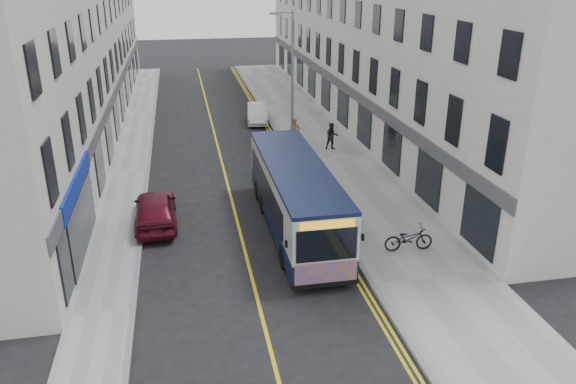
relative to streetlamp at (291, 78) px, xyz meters
name	(u,v)px	position (x,y,z in m)	size (l,w,h in m)	color
ground	(252,280)	(-4.17, -14.00, -4.38)	(140.00, 140.00, 0.00)	black
pavement_east	(334,159)	(2.08, -2.00, -4.32)	(4.50, 64.00, 0.12)	#949497
pavement_west	(129,172)	(-9.17, -2.00, -4.32)	(2.00, 64.00, 0.12)	#949497
kerb_east	(295,162)	(-0.17, -2.00, -4.32)	(0.18, 64.00, 0.13)	slate
kerb_west	(148,171)	(-8.17, -2.00, -4.32)	(0.18, 64.00, 0.13)	slate
road_centre_line	(223,167)	(-4.17, -2.00, -4.38)	(0.12, 64.00, 0.01)	gold
road_dbl_yellow_inner	(287,163)	(-0.62, -2.00, -4.38)	(0.10, 64.00, 0.01)	gold
road_dbl_yellow_outer	(290,163)	(-0.42, -2.00, -4.38)	(0.10, 64.00, 0.01)	gold
terrace_east	(376,24)	(7.33, 7.00, 2.12)	(6.00, 46.00, 13.00)	silver
terrace_west	(61,30)	(-13.17, 7.00, 2.12)	(6.00, 46.00, 13.00)	beige
streetlamp	(291,78)	(0.00, 0.00, 0.00)	(1.32, 0.18, 8.00)	gray
city_bus	(295,195)	(-1.88, -10.40, -2.79)	(2.34, 10.00, 2.90)	black
bicycle	(409,239)	(1.95, -13.17, -3.77)	(0.66, 1.88, 0.99)	black
pedestrian_near	(295,134)	(0.27, 0.19, -3.35)	(0.67, 0.44, 1.83)	brown
pedestrian_far	(332,136)	(2.39, -0.35, -3.46)	(0.78, 0.61, 1.60)	black
car_white	(258,113)	(-0.97, 7.05, -3.74)	(1.37, 3.92, 1.29)	silver
car_maroon	(155,209)	(-7.57, -8.75, -3.65)	(1.72, 4.27, 1.46)	#540E1B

